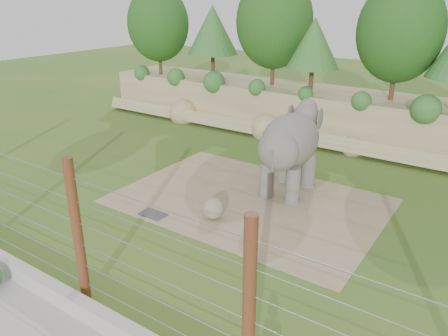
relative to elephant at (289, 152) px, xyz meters
The scene contains 8 objects.
ground 5.15m from the elephant, 105.83° to the right, with size 90.00×90.00×0.00m, color #396623.
back_embankment 8.35m from the elephant, 95.27° to the left, with size 30.00×5.52×8.77m.
dirt_patch 2.52m from the elephant, 116.21° to the right, with size 10.00×7.00×0.02m, color #917E5A.
drain_grate 5.86m from the elephant, 123.66° to the right, with size 1.00×0.60×0.03m, color #262628.
elephant is the anchor object (origin of this frame).
stone_ball 4.04m from the elephant, 107.01° to the right, with size 0.77×0.77×0.77m, color gray.
retaining_wall 9.88m from the elephant, 97.81° to the right, with size 26.00×0.35×0.50m, color #BCB8AF.
barrier_fence 9.28m from the elephant, 98.23° to the right, with size 20.26×0.26×4.00m.
Camera 1 is at (8.37, -10.30, 7.52)m, focal length 35.00 mm.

